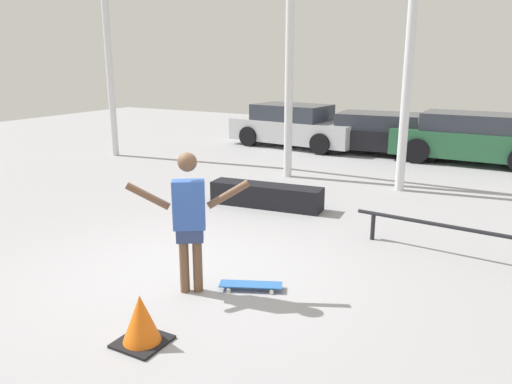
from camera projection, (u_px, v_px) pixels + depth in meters
ground_plane at (191, 274)px, 6.84m from camera, size 36.00×36.00×0.00m
skateboarder at (189, 215)px, 6.07m from camera, size 1.28×0.91×1.79m
skateboard at (251, 285)px, 6.36m from camera, size 0.81×0.52×0.08m
grind_box at (266, 196)px, 9.89m from camera, size 2.29×0.74×0.45m
grind_rail at (449, 231)px, 7.41m from camera, size 2.87×0.29×0.47m
canopy_support_left at (189, 25)px, 12.92m from camera, size 6.02×0.20×6.04m
parked_car_silver at (295, 126)px, 16.61m from camera, size 4.52×2.20×1.40m
parked_car_black at (383, 134)px, 15.39m from camera, size 4.57×2.15×1.24m
parked_car_green at (471, 139)px, 13.98m from camera, size 4.29×1.86×1.40m
traffic_cone at (141, 320)px, 5.10m from camera, size 0.50×0.50×0.54m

